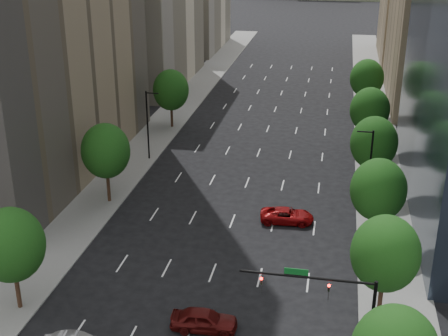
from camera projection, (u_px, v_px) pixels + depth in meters
The scene contains 18 objects.
sidewalk_left at pixel (121, 172), 74.59m from camera, with size 6.00×200.00×0.15m, color slate.
sidewalk_right at pixel (383, 192), 69.24m from camera, with size 6.00×200.00×0.15m, color slate.
filler_left at pixel (191, 9), 141.86m from camera, with size 14.00×26.00×18.00m, color beige.
parking_tan_right at pixel (441, 10), 98.26m from camera, with size 14.00×30.00×30.00m, color #8C7759.
filler_right at pixel (415, 22), 130.90m from camera, with size 14.00×26.00×16.00m, color #8C7759.
tree_right_1 at pixel (385, 254), 45.54m from camera, with size 5.20×5.20×8.75m.
tree_right_2 at pixel (378, 190), 56.50m from camera, with size 5.20×5.20×8.61m.
tree_right_3 at pixel (374, 143), 67.29m from camera, with size 5.20×5.20×8.89m.
tree_right_4 at pixel (370, 110), 80.17m from camera, with size 5.20×5.20×8.46m.
tree_right_5 at pixel (367, 78), 94.59m from camera, with size 5.20×5.20×8.75m.
tree_left_0 at pixel (11, 245), 46.73m from camera, with size 5.20×5.20×8.75m.
tree_left_1 at pixel (106, 151), 64.82m from camera, with size 5.20×5.20×8.97m.
tree_left_2 at pixel (171, 90), 88.55m from camera, with size 5.20×5.20×8.68m.
streetlight_rn at pixel (369, 168), 63.24m from camera, with size 1.70×0.20×9.00m.
streetlight_ln at pixel (148, 123), 76.96m from camera, with size 1.70×0.20×9.00m.
traffic_signal at pixel (336, 301), 40.90m from camera, with size 9.12×0.40×7.38m.
car_maroon at pixel (204, 320), 46.08m from camera, with size 2.03×5.04×1.72m, color #4B0D0C.
car_red_far at pixel (287, 216), 62.36m from camera, with size 2.50×5.41×1.50m, color maroon.
Camera 1 is at (9.61, -5.22, 28.98)m, focal length 49.22 mm.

